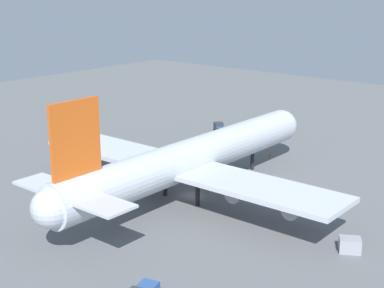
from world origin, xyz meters
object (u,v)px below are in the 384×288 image
at_px(maintenance_van, 220,129).
at_px(safety_cone_nose, 269,153).
at_px(cargo_container_fore, 350,245).
at_px(cargo_airplane, 191,159).

xyz_separation_m(maintenance_van, safety_cone_nose, (-7.04, -17.46, -0.83)).
xyz_separation_m(maintenance_van, cargo_container_fore, (-36.54, -47.92, -0.26)).
distance_m(maintenance_van, cargo_container_fore, 60.26).
bearing_deg(cargo_airplane, maintenance_van, 29.96).
xyz_separation_m(cargo_airplane, cargo_container_fore, (-2.28, -28.17, -5.38)).
relative_size(maintenance_van, cargo_container_fore, 1.43).
height_order(cargo_container_fore, safety_cone_nose, cargo_container_fore).
bearing_deg(maintenance_van, safety_cone_nose, -111.95).
relative_size(cargo_airplane, cargo_container_fore, 17.76).
bearing_deg(cargo_container_fore, safety_cone_nose, 45.91).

